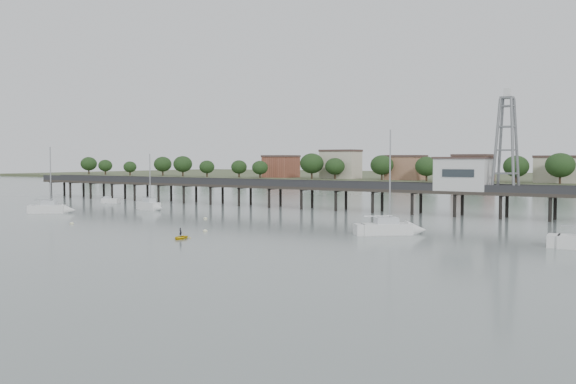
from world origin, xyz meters
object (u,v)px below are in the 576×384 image
object	(u,v)px
lattice_tower	(506,145)
white_tender	(110,201)
sailboat_a	(55,209)
sailboat_b	(152,206)
yellow_dinghy	(181,239)
sailboat_c	(396,229)
pier	(324,188)

from	to	relation	value
lattice_tower	white_tender	size ratio (longest dim) A/B	3.98
white_tender	sailboat_a	bearing A→B (deg)	-80.10
sailboat_b	yellow_dinghy	distance (m)	42.09
white_tender	yellow_dinghy	size ratio (longest dim) A/B	1.50
sailboat_a	sailboat_c	distance (m)	59.72
lattice_tower	yellow_dinghy	xyz separation A→B (m)	(-24.41, -45.15, -11.10)
white_tender	yellow_dinghy	world-z (taller)	yellow_dinghy
sailboat_a	sailboat_b	size ratio (longest dim) A/B	1.12
sailboat_c	sailboat_a	bearing A→B (deg)	141.60
sailboat_c	lattice_tower	bearing A→B (deg)	37.39
sailboat_a	lattice_tower	bearing A→B (deg)	-11.42
pier	yellow_dinghy	distance (m)	45.86
pier	sailboat_b	distance (m)	30.43
sailboat_a	white_tender	world-z (taller)	sailboat_a
lattice_tower	sailboat_b	bearing A→B (deg)	-162.66
sailboat_b	yellow_dinghy	bearing A→B (deg)	-30.82
sailboat_a	sailboat_b	world-z (taller)	sailboat_a
yellow_dinghy	pier	bearing A→B (deg)	80.63
sailboat_a	white_tender	bearing A→B (deg)	80.74
pier	yellow_dinghy	world-z (taller)	pier
lattice_tower	sailboat_a	world-z (taller)	lattice_tower
sailboat_a	sailboat_c	bearing A→B (deg)	-33.91
lattice_tower	sailboat_c	distance (m)	30.35
sailboat_a	yellow_dinghy	distance (m)	43.49
pier	lattice_tower	distance (m)	32.34
pier	sailboat_c	bearing A→B (deg)	-47.29
sailboat_a	white_tender	distance (m)	24.82
pier	sailboat_b	xyz separation A→B (m)	(-24.67, -17.53, -3.14)
lattice_tower	white_tender	bearing A→B (deg)	-173.65
sailboat_b	white_tender	world-z (taller)	sailboat_b
sailboat_b	lattice_tower	bearing A→B (deg)	27.53
pier	white_tender	xyz separation A→B (m)	(-45.26, -8.55, -3.36)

